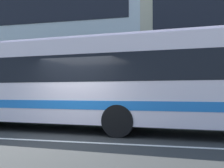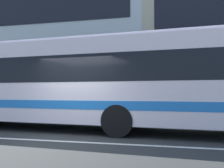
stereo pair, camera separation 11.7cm
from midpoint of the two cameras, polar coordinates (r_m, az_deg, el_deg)
The scene contains 5 objects.
ground_plane at distance 7.61m, azimuth -10.88°, elevation -12.22°, with size 160.00×160.00×0.00m, color #2D2E2D.
lane_centre_line at distance 7.61m, azimuth -10.88°, elevation -12.19°, with size 60.00×0.16×0.01m, color silver.
hedge_row_far at distance 14.33m, azimuth -15.35°, elevation -5.42°, with size 12.72×1.10×0.92m, color #2C6725.
apartment_block_left at distance 25.81m, azimuth -12.78°, elevation 9.88°, with size 18.56×11.60×13.19m.
transit_bus at distance 9.31m, azimuth -1.04°, elevation 0.72°, with size 12.61×3.35×3.25m.
Camera 2 is at (3.20, -6.78, 1.37)m, focal length 41.72 mm.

